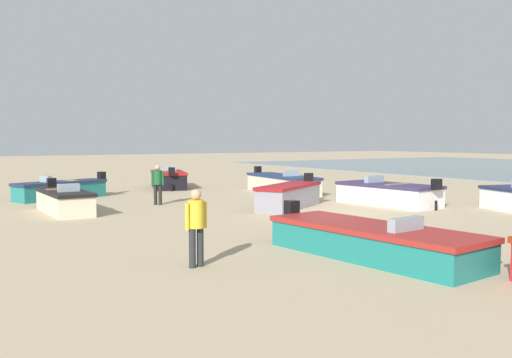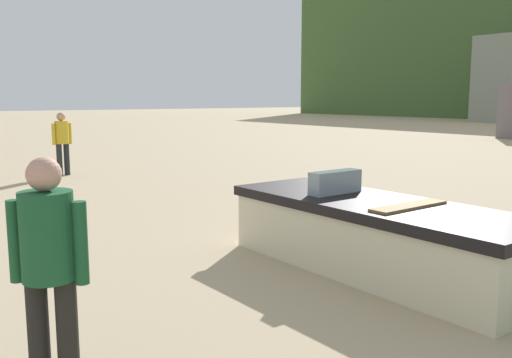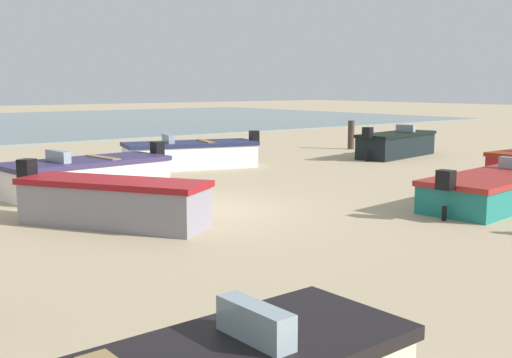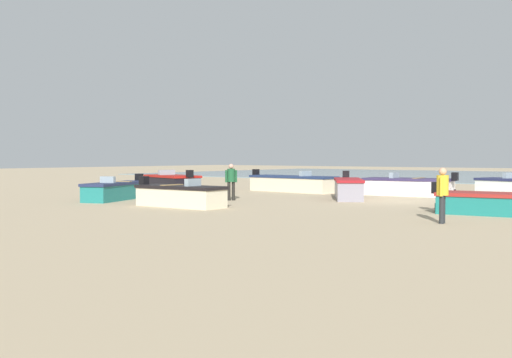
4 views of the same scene
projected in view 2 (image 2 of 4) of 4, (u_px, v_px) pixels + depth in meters
The scene contains 3 objects.
boat_cream_0 at pixel (375, 235), 6.29m from camera, with size 4.06×1.38×1.14m.
beach_walker_foreground at pixel (62, 138), 14.03m from camera, with size 0.40×0.54×1.62m.
beach_walker_distant at pixel (49, 260), 3.53m from camera, with size 0.48×0.48×1.62m.
Camera 2 is at (9.30, 3.24, 1.99)m, focal length 38.49 mm.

